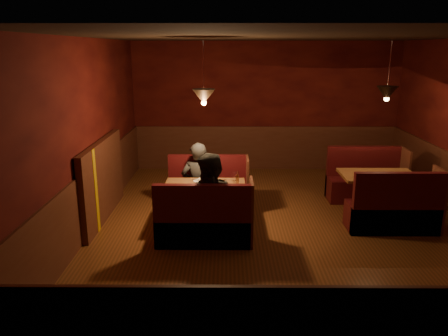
{
  "coord_description": "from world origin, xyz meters",
  "views": [
    {
      "loc": [
        -0.89,
        -6.43,
        2.75
      ],
      "look_at": [
        -0.93,
        0.08,
        0.95
      ],
      "focal_mm": 35.0,
      "sensor_mm": 36.0,
      "label": 1
    }
  ],
  "objects_px": {
    "main_table": "(206,194)",
    "second_table": "(378,185)",
    "main_bench_near": "(205,225)",
    "diner_b": "(212,188)",
    "main_bench_far": "(209,193)",
    "second_bench_far": "(365,183)",
    "second_bench_near": "(395,212)",
    "diner_a": "(198,168)"
  },
  "relations": [
    {
      "from": "main_table",
      "to": "diner_b",
      "type": "relative_size",
      "value": 0.75
    },
    {
      "from": "main_table",
      "to": "diner_a",
      "type": "height_order",
      "value": "diner_a"
    },
    {
      "from": "diner_b",
      "to": "second_bench_near",
      "type": "bearing_deg",
      "value": 30.77
    },
    {
      "from": "main_table",
      "to": "second_bench_near",
      "type": "height_order",
      "value": "second_bench_near"
    },
    {
      "from": "main_table",
      "to": "diner_b",
      "type": "distance_m",
      "value": 0.74
    },
    {
      "from": "main_bench_near",
      "to": "diner_b",
      "type": "distance_m",
      "value": 0.55
    },
    {
      "from": "second_table",
      "to": "main_bench_far",
      "type": "bearing_deg",
      "value": 175.94
    },
    {
      "from": "second_table",
      "to": "diner_b",
      "type": "height_order",
      "value": "diner_b"
    },
    {
      "from": "main_bench_near",
      "to": "diner_a",
      "type": "bearing_deg",
      "value": 97.5
    },
    {
      "from": "main_bench_far",
      "to": "second_bench_far",
      "type": "height_order",
      "value": "second_bench_far"
    },
    {
      "from": "main_table",
      "to": "main_bench_far",
      "type": "height_order",
      "value": "main_bench_far"
    },
    {
      "from": "second_table",
      "to": "diner_a",
      "type": "bearing_deg",
      "value": 178.9
    },
    {
      "from": "main_bench_far",
      "to": "second_bench_far",
      "type": "bearing_deg",
      "value": 10.61
    },
    {
      "from": "diner_a",
      "to": "diner_b",
      "type": "relative_size",
      "value": 0.94
    },
    {
      "from": "second_bench_near",
      "to": "diner_b",
      "type": "bearing_deg",
      "value": -171.29
    },
    {
      "from": "main_bench_far",
      "to": "main_bench_near",
      "type": "bearing_deg",
      "value": -90.0
    },
    {
      "from": "second_table",
      "to": "main_table",
      "type": "bearing_deg",
      "value": -169.89
    },
    {
      "from": "diner_b",
      "to": "main_bench_far",
      "type": "bearing_deg",
      "value": 116.7
    },
    {
      "from": "main_bench_far",
      "to": "second_table",
      "type": "xyz_separation_m",
      "value": [
        2.87,
        -0.2,
        0.22
      ]
    },
    {
      "from": "second_bench_far",
      "to": "second_bench_near",
      "type": "relative_size",
      "value": 1.0
    },
    {
      "from": "second_bench_near",
      "to": "main_table",
      "type": "bearing_deg",
      "value": 175.44
    },
    {
      "from": "main_bench_far",
      "to": "second_bench_far",
      "type": "distance_m",
      "value": 2.95
    },
    {
      "from": "main_table",
      "to": "main_bench_far",
      "type": "relative_size",
      "value": 0.91
    },
    {
      "from": "main_table",
      "to": "main_bench_far",
      "type": "bearing_deg",
      "value": 88.89
    },
    {
      "from": "main_bench_near",
      "to": "diner_a",
      "type": "distance_m",
      "value": 1.39
    },
    {
      "from": "main_table",
      "to": "second_bench_far",
      "type": "distance_m",
      "value": 3.18
    },
    {
      "from": "main_bench_far",
      "to": "second_table",
      "type": "height_order",
      "value": "main_bench_far"
    },
    {
      "from": "diner_a",
      "to": "main_bench_near",
      "type": "bearing_deg",
      "value": 94.72
    },
    {
      "from": "main_bench_near",
      "to": "second_table",
      "type": "distance_m",
      "value": 3.13
    },
    {
      "from": "main_bench_near",
      "to": "diner_b",
      "type": "bearing_deg",
      "value": 28.02
    },
    {
      "from": "diner_b",
      "to": "second_bench_far",
      "type": "bearing_deg",
      "value": 56.63
    },
    {
      "from": "second_bench_far",
      "to": "diner_b",
      "type": "relative_size",
      "value": 0.82
    },
    {
      "from": "second_bench_far",
      "to": "main_bench_far",
      "type": "bearing_deg",
      "value": -169.39
    },
    {
      "from": "second_bench_near",
      "to": "diner_a",
      "type": "distance_m",
      "value": 3.21
    },
    {
      "from": "diner_a",
      "to": "diner_b",
      "type": "xyz_separation_m",
      "value": [
        0.28,
        -1.23,
        0.05
      ]
    },
    {
      "from": "main_table",
      "to": "second_bench_far",
      "type": "relative_size",
      "value": 0.92
    },
    {
      "from": "second_bench_near",
      "to": "diner_a",
      "type": "bearing_deg",
      "value": 165.3
    },
    {
      "from": "second_table",
      "to": "diner_a",
      "type": "distance_m",
      "value": 3.05
    },
    {
      "from": "main_bench_near",
      "to": "diner_b",
      "type": "relative_size",
      "value": 0.83
    },
    {
      "from": "main_table",
      "to": "second_table",
      "type": "distance_m",
      "value": 2.93
    },
    {
      "from": "main_bench_far",
      "to": "main_bench_near",
      "type": "height_order",
      "value": "same"
    },
    {
      "from": "main_table",
      "to": "main_bench_near",
      "type": "relative_size",
      "value": 0.91
    }
  ]
}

